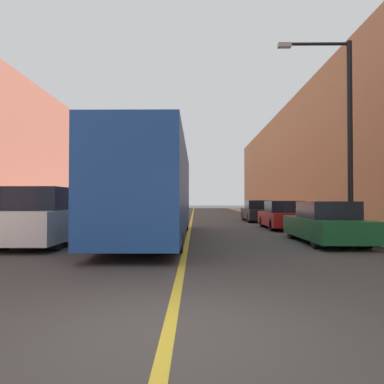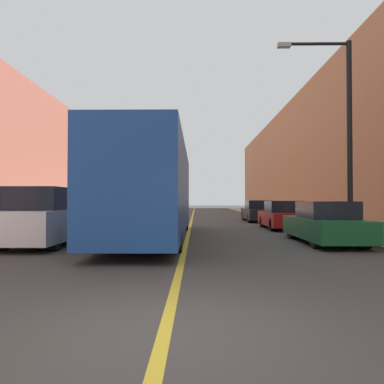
# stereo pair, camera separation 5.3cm
# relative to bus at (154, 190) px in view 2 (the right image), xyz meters

# --- Properties ---
(ground_plane) EXTENTS (200.00, 200.00, 0.00)m
(ground_plane) POSITION_rel_bus_xyz_m (1.30, -10.27, -1.89)
(ground_plane) COLOR #3F3D3A
(sidewalk_left) EXTENTS (3.58, 72.00, 0.10)m
(sidewalk_left) POSITION_rel_bus_xyz_m (-6.40, 19.73, -1.84)
(sidewalk_left) COLOR #A89E8C
(sidewalk_left) RESTS_ON ground
(sidewalk_right) EXTENTS (3.58, 72.00, 0.10)m
(sidewalk_right) POSITION_rel_bus_xyz_m (8.99, 19.73, -1.84)
(sidewalk_right) COLOR #A89E8C
(sidewalk_right) RESTS_ON ground
(building_row_left) EXTENTS (4.00, 72.00, 8.61)m
(building_row_left) POSITION_rel_bus_xyz_m (-10.19, 19.73, 2.42)
(building_row_left) COLOR brown
(building_row_left) RESTS_ON ground
(building_row_right) EXTENTS (4.00, 72.00, 11.20)m
(building_row_right) POSITION_rel_bus_xyz_m (12.78, 19.73, 3.71)
(building_row_right) COLOR #B2724C
(building_row_right) RESTS_ON ground
(road_center_line) EXTENTS (0.16, 72.00, 0.01)m
(road_center_line) POSITION_rel_bus_xyz_m (1.30, 19.73, -1.89)
(road_center_line) COLOR gold
(road_center_line) RESTS_ON ground
(bus) EXTENTS (2.48, 12.33, 3.54)m
(bus) POSITION_rel_bus_xyz_m (0.00, 0.00, 0.00)
(bus) COLOR #1E4793
(bus) RESTS_ON ground
(parked_suv_left) EXTENTS (1.97, 4.93, 1.91)m
(parked_suv_left) POSITION_rel_bus_xyz_m (-3.40, -2.03, -1.01)
(parked_suv_left) COLOR silver
(parked_suv_left) RESTS_ON ground
(car_right_near) EXTENTS (1.76, 4.78, 1.45)m
(car_right_near) POSITION_rel_bus_xyz_m (6.11, -1.48, -1.23)
(car_right_near) COLOR #145128
(car_right_near) RESTS_ON ground
(car_right_mid) EXTENTS (1.83, 4.40, 1.46)m
(car_right_mid) POSITION_rel_bus_xyz_m (6.13, 4.90, -1.23)
(car_right_mid) COLOR maroon
(car_right_mid) RESTS_ON ground
(car_right_far) EXTENTS (1.78, 4.76, 1.48)m
(car_right_far) POSITION_rel_bus_xyz_m (5.96, 11.78, -1.22)
(car_right_far) COLOR black
(car_right_far) RESTS_ON ground
(street_lamp_right) EXTENTS (2.83, 0.24, 7.49)m
(street_lamp_right) POSITION_rel_bus_xyz_m (7.24, -0.25, 2.52)
(street_lamp_right) COLOR black
(street_lamp_right) RESTS_ON sidewalk_right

